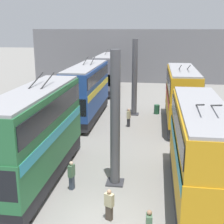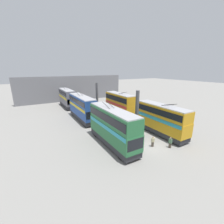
{
  "view_description": "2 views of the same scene",
  "coord_description": "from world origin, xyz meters",
  "views": [
    {
      "loc": [
        -12.46,
        -2.12,
        8.7
      ],
      "look_at": [
        12.98,
        1.5,
        1.68
      ],
      "focal_mm": 50.0,
      "sensor_mm": 36.0,
      "label": 1
    },
    {
      "loc": [
        -13.61,
        14.36,
        10.67
      ],
      "look_at": [
        8.79,
        1.48,
        3.21
      ],
      "focal_mm": 24.0,
      "sensor_mm": 36.0,
      "label": 2
    }
  ],
  "objects": [
    {
      "name": "bus_left_far",
      "position": [
        15.5,
        -4.45,
        2.92
      ],
      "size": [
        9.47,
        2.54,
        5.77
      ],
      "color": "black",
      "rests_on": "ground_plane"
    },
    {
      "name": "person_by_right_row",
      "position": [
        2.65,
        2.27,
        0.88
      ],
      "size": [
        0.47,
        0.34,
        1.67
      ],
      "rotation": [
        0.0,
        0.0,
        1.31
      ],
      "color": "#384251",
      "rests_on": "ground_plane"
    },
    {
      "name": "person_aisle_midway",
      "position": [
        14.31,
        0.18,
        0.89
      ],
      "size": [
        0.47,
        0.34,
        1.68
      ],
      "rotation": [
        0.0,
        0.0,
        1.31
      ],
      "color": "#2D2D33",
      "rests_on": "ground_plane"
    },
    {
      "name": "oil_drum",
      "position": [
        19.04,
        -2.32,
        0.47
      ],
      "size": [
        0.59,
        0.59,
        0.95
      ],
      "color": "#235638",
      "rests_on": "ground_plane"
    },
    {
      "name": "depot_back_wall",
      "position": [
        37.72,
        0.0,
        4.19
      ],
      "size": [
        0.5,
        36.0,
        8.38
      ],
      "color": "slate",
      "rests_on": "ground_plane"
    },
    {
      "name": "support_column_near",
      "position": [
        3.67,
        0.0,
        3.67
      ],
      "size": [
        0.98,
        0.98,
        7.6
      ],
      "color": "#4C4C51",
      "rests_on": "ground_plane"
    },
    {
      "name": "bus_right_mid",
      "position": [
        16.41,
        4.45,
        2.97
      ],
      "size": [
        10.74,
        2.54,
        5.82
      ],
      "color": "black",
      "rests_on": "ground_plane"
    },
    {
      "name": "bus_right_near",
      "position": [
        3.44,
        4.45,
        3.08
      ],
      "size": [
        10.4,
        2.54,
        6.03
      ],
      "color": "black",
      "rests_on": "ground_plane"
    },
    {
      "name": "person_aisle_foreground",
      "position": [
        0.11,
        -0.2,
        0.81
      ],
      "size": [
        0.4,
        0.48,
        1.56
      ],
      "rotation": [
        0.0,
        0.0,
        5.82
      ],
      "color": "#473D33",
      "rests_on": "ground_plane"
    },
    {
      "name": "bus_right_far",
      "position": [
        29.42,
        4.45,
        2.9
      ],
      "size": [
        9.53,
        2.54,
        5.71
      ],
      "color": "black",
      "rests_on": "ground_plane"
    },
    {
      "name": "ground_plane",
      "position": [
        0.0,
        0.0,
        0.0
      ],
      "size": [
        240.0,
        240.0,
        0.0
      ],
      "primitive_type": "plane",
      "color": "gray"
    },
    {
      "name": "support_column_far",
      "position": [
        18.47,
        0.0,
        3.67
      ],
      "size": [
        0.98,
        0.98,
        7.6
      ],
      "color": "#4C4C51",
      "rests_on": "ground_plane"
    },
    {
      "name": "bus_left_near",
      "position": [
        2.71,
        -4.45,
        2.86
      ],
      "size": [
        9.66,
        2.54,
        5.66
      ],
      "color": "black",
      "rests_on": "ground_plane"
    }
  ]
}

